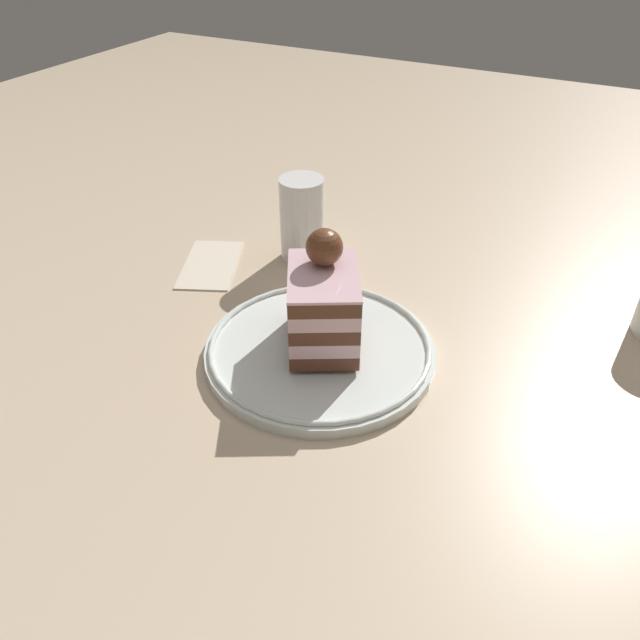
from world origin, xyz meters
TOP-DOWN VIEW (x-y plane):
  - ground_plane at (0.00, 0.00)m, footprint 2.40×2.40m
  - dessert_plate at (-0.03, -0.02)m, footprint 0.24×0.24m
  - cake_slice at (-0.03, -0.02)m, footprint 0.11×0.12m
  - fork at (-0.04, 0.07)m, footprint 0.07×0.11m
  - drink_glass_near at (-0.14, 0.15)m, footprint 0.06×0.06m
  - folded_napkin at (-0.24, 0.08)m, footprint 0.11×0.14m

SIDE VIEW (x-z plane):
  - ground_plane at x=0.00m, z-range 0.00..0.00m
  - folded_napkin at x=-0.24m, z-range 0.00..0.00m
  - dessert_plate at x=-0.03m, z-range 0.00..0.02m
  - fork at x=-0.04m, z-range 0.02..0.02m
  - drink_glass_near at x=-0.14m, z-range -0.01..0.11m
  - cake_slice at x=-0.03m, z-range 0.00..0.12m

